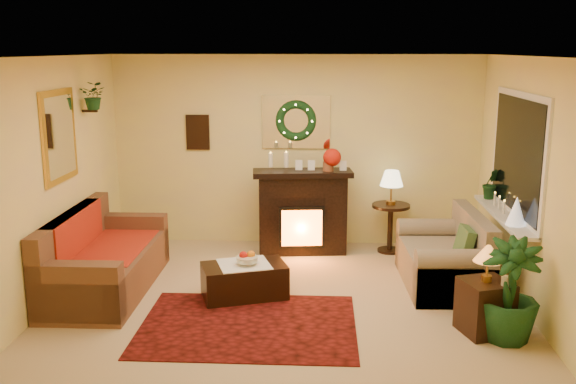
# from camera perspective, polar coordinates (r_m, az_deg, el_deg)

# --- Properties ---
(floor) EXTENTS (5.00, 5.00, 0.00)m
(floor) POSITION_cam_1_polar(r_m,az_deg,el_deg) (6.99, -0.17, -9.88)
(floor) COLOR beige
(floor) RESTS_ON ground
(ceiling) EXTENTS (5.00, 5.00, 0.00)m
(ceiling) POSITION_cam_1_polar(r_m,az_deg,el_deg) (6.45, -0.18, 11.96)
(ceiling) COLOR white
(ceiling) RESTS_ON ground
(wall_back) EXTENTS (5.00, 5.00, 0.00)m
(wall_back) POSITION_cam_1_polar(r_m,az_deg,el_deg) (8.81, 0.72, 3.67)
(wall_back) COLOR #EFD88C
(wall_back) RESTS_ON ground
(wall_front) EXTENTS (5.00, 5.00, 0.00)m
(wall_front) POSITION_cam_1_polar(r_m,az_deg,el_deg) (4.43, -1.95, -5.50)
(wall_front) COLOR #EFD88C
(wall_front) RESTS_ON ground
(wall_left) EXTENTS (4.50, 4.50, 0.00)m
(wall_left) POSITION_cam_1_polar(r_m,az_deg,el_deg) (7.19, -20.47, 0.81)
(wall_left) COLOR #EFD88C
(wall_left) RESTS_ON ground
(wall_right) EXTENTS (4.50, 4.50, 0.00)m
(wall_right) POSITION_cam_1_polar(r_m,az_deg,el_deg) (6.92, 20.98, 0.31)
(wall_right) COLOR #EFD88C
(wall_right) RESTS_ON ground
(area_rug) EXTENTS (2.13, 1.60, 0.01)m
(area_rug) POSITION_cam_1_polar(r_m,az_deg,el_deg) (6.48, -3.55, -11.72)
(area_rug) COLOR #430408
(area_rug) RESTS_ON floor
(sofa) EXTENTS (0.94, 2.10, 0.90)m
(sofa) POSITION_cam_1_polar(r_m,az_deg,el_deg) (7.51, -15.83, -5.26)
(sofa) COLOR brown
(sofa) RESTS_ON floor
(red_throw) EXTENTS (0.85, 1.38, 0.02)m
(red_throw) POSITION_cam_1_polar(r_m,az_deg,el_deg) (7.64, -15.69, -4.74)
(red_throw) COLOR red
(red_throw) RESTS_ON sofa
(fireplace) EXTENTS (1.18, 0.49, 1.05)m
(fireplace) POSITION_cam_1_polar(r_m,az_deg,el_deg) (8.50, 1.29, -1.84)
(fireplace) COLOR #302118
(fireplace) RESTS_ON floor
(poinsettia) EXTENTS (0.23, 0.23, 0.23)m
(poinsettia) POSITION_cam_1_polar(r_m,az_deg,el_deg) (8.30, 3.94, 3.09)
(poinsettia) COLOR #BA190A
(poinsettia) RESTS_ON fireplace
(mantel_candle_a) EXTENTS (0.06, 0.06, 0.18)m
(mantel_candle_a) POSITION_cam_1_polar(r_m,az_deg,el_deg) (8.32, -1.56, 2.86)
(mantel_candle_a) COLOR white
(mantel_candle_a) RESTS_ON fireplace
(mantel_candle_b) EXTENTS (0.06, 0.06, 0.19)m
(mantel_candle_b) POSITION_cam_1_polar(r_m,az_deg,el_deg) (8.34, -0.16, 2.88)
(mantel_candle_b) COLOR #FFF2CB
(mantel_candle_b) RESTS_ON fireplace
(mantel_mirror) EXTENTS (0.92, 0.02, 0.72)m
(mantel_mirror) POSITION_cam_1_polar(r_m,az_deg,el_deg) (8.73, 0.72, 6.24)
(mantel_mirror) COLOR white
(mantel_mirror) RESTS_ON wall_back
(wreath) EXTENTS (0.55, 0.11, 0.55)m
(wreath) POSITION_cam_1_polar(r_m,az_deg,el_deg) (8.69, 0.71, 6.34)
(wreath) COLOR #194719
(wreath) RESTS_ON wall_back
(wall_art) EXTENTS (0.32, 0.03, 0.48)m
(wall_art) POSITION_cam_1_polar(r_m,az_deg,el_deg) (8.92, -8.02, 5.28)
(wall_art) COLOR #381E11
(wall_art) RESTS_ON wall_back
(gold_mirror) EXTENTS (0.03, 0.84, 1.00)m
(gold_mirror) POSITION_cam_1_polar(r_m,az_deg,el_deg) (7.39, -19.68, 4.71)
(gold_mirror) COLOR gold
(gold_mirror) RESTS_ON wall_left
(hanging_plant) EXTENTS (0.33, 0.28, 0.36)m
(hanging_plant) POSITION_cam_1_polar(r_m,az_deg,el_deg) (8.00, -16.80, 7.06)
(hanging_plant) COLOR #194719
(hanging_plant) RESTS_ON wall_left
(loveseat) EXTENTS (0.91, 1.50, 0.85)m
(loveseat) POSITION_cam_1_polar(r_m,az_deg,el_deg) (7.58, 13.60, -5.04)
(loveseat) COLOR gray
(loveseat) RESTS_ON floor
(window_frame) EXTENTS (0.03, 1.86, 1.36)m
(window_frame) POSITION_cam_1_polar(r_m,az_deg,el_deg) (7.38, 19.76, 3.13)
(window_frame) COLOR white
(window_frame) RESTS_ON wall_right
(window_glass) EXTENTS (0.02, 1.70, 1.22)m
(window_glass) POSITION_cam_1_polar(r_m,az_deg,el_deg) (7.38, 19.65, 3.13)
(window_glass) COLOR black
(window_glass) RESTS_ON wall_right
(window_sill) EXTENTS (0.22, 1.86, 0.04)m
(window_sill) POSITION_cam_1_polar(r_m,az_deg,el_deg) (7.49, 18.60, -1.99)
(window_sill) COLOR white
(window_sill) RESTS_ON wall_right
(mini_tree) EXTENTS (0.20, 0.20, 0.30)m
(mini_tree) POSITION_cam_1_polar(r_m,az_deg,el_deg) (7.01, 19.63, -1.60)
(mini_tree) COLOR white
(mini_tree) RESTS_ON window_sill
(sill_plant) EXTENTS (0.27, 0.22, 0.50)m
(sill_plant) POSITION_cam_1_polar(r_m,az_deg,el_deg) (8.12, 17.63, 0.76)
(sill_plant) COLOR #1E3C1B
(sill_plant) RESTS_ON window_sill
(side_table_round) EXTENTS (0.59, 0.59, 0.65)m
(side_table_round) POSITION_cam_1_polar(r_m,az_deg,el_deg) (8.69, 9.07, -3.20)
(side_table_round) COLOR black
(side_table_round) RESTS_ON floor
(lamp_cream) EXTENTS (0.31, 0.31, 0.47)m
(lamp_cream) POSITION_cam_1_polar(r_m,az_deg,el_deg) (8.55, 9.17, 0.36)
(lamp_cream) COLOR #FFF3B9
(lamp_cream) RESTS_ON side_table_round
(end_table_square) EXTENTS (0.54, 0.54, 0.52)m
(end_table_square) POSITION_cam_1_polar(r_m,az_deg,el_deg) (6.50, 17.11, -9.68)
(end_table_square) COLOR #3C2015
(end_table_square) RESTS_ON floor
(lamp_tiffany) EXTENTS (0.27, 0.27, 0.40)m
(lamp_tiffany) POSITION_cam_1_polar(r_m,az_deg,el_deg) (6.34, 17.34, -5.70)
(lamp_tiffany) COLOR orange
(lamp_tiffany) RESTS_ON end_table_square
(coffee_table) EXTENTS (1.01, 0.76, 0.38)m
(coffee_table) POSITION_cam_1_polar(r_m,az_deg,el_deg) (7.09, -3.91, -7.74)
(coffee_table) COLOR #351C15
(coffee_table) RESTS_ON floor
(fruit_bowl) EXTENTS (0.24, 0.24, 0.05)m
(fruit_bowl) POSITION_cam_1_polar(r_m,az_deg,el_deg) (6.99, -3.67, -5.97)
(fruit_bowl) COLOR white
(fruit_bowl) RESTS_ON coffee_table
(floor_palm) EXTENTS (2.01, 2.01, 2.93)m
(floor_palm) POSITION_cam_1_polar(r_m,az_deg,el_deg) (6.35, 19.05, -8.63)
(floor_palm) COLOR #173214
(floor_palm) RESTS_ON floor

